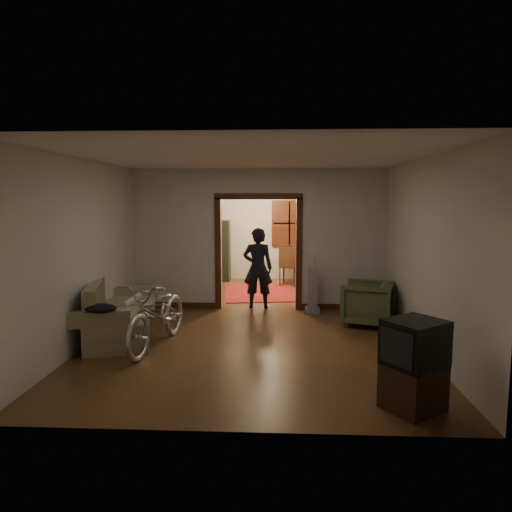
# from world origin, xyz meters

# --- Properties ---
(floor) EXTENTS (5.00, 8.50, 0.01)m
(floor) POSITION_xyz_m (0.00, 0.00, 0.00)
(floor) COLOR #3F2614
(floor) RESTS_ON ground
(ceiling) EXTENTS (5.00, 8.50, 0.01)m
(ceiling) POSITION_xyz_m (0.00, 0.00, 2.80)
(ceiling) COLOR white
(ceiling) RESTS_ON floor
(wall_back) EXTENTS (5.00, 0.02, 2.80)m
(wall_back) POSITION_xyz_m (0.00, 4.25, 1.40)
(wall_back) COLOR beige
(wall_back) RESTS_ON floor
(wall_left) EXTENTS (0.02, 8.50, 2.80)m
(wall_left) POSITION_xyz_m (-2.50, 0.00, 1.40)
(wall_left) COLOR beige
(wall_left) RESTS_ON floor
(wall_right) EXTENTS (0.02, 8.50, 2.80)m
(wall_right) POSITION_xyz_m (2.50, 0.00, 1.40)
(wall_right) COLOR beige
(wall_right) RESTS_ON floor
(partition_wall) EXTENTS (5.00, 0.14, 2.80)m
(partition_wall) POSITION_xyz_m (0.00, 0.75, 1.40)
(partition_wall) COLOR beige
(partition_wall) RESTS_ON floor
(door_casing) EXTENTS (1.74, 0.20, 2.32)m
(door_casing) POSITION_xyz_m (0.00, 0.75, 1.10)
(door_casing) COLOR #3F1B0E
(door_casing) RESTS_ON floor
(far_window) EXTENTS (0.98, 0.06, 1.28)m
(far_window) POSITION_xyz_m (0.70, 4.21, 1.55)
(far_window) COLOR black
(far_window) RESTS_ON wall_back
(chandelier) EXTENTS (0.24, 0.24, 0.24)m
(chandelier) POSITION_xyz_m (0.00, 2.50, 2.35)
(chandelier) COLOR #FFE0A5
(chandelier) RESTS_ON ceiling
(light_switch) EXTENTS (0.08, 0.01, 0.12)m
(light_switch) POSITION_xyz_m (1.05, 0.68, 1.25)
(light_switch) COLOR silver
(light_switch) RESTS_ON partition_wall
(sofa) EXTENTS (1.41, 2.18, 0.93)m
(sofa) POSITION_xyz_m (-2.14, -1.28, 0.46)
(sofa) COLOR #6A6D49
(sofa) RESTS_ON floor
(rolled_paper) EXTENTS (0.10, 0.80, 0.10)m
(rolled_paper) POSITION_xyz_m (-2.04, -0.98, 0.53)
(rolled_paper) COLOR beige
(rolled_paper) RESTS_ON sofa
(jacket) EXTENTS (0.45, 0.34, 0.13)m
(jacket) POSITION_xyz_m (-2.09, -2.19, 0.68)
(jacket) COLOR black
(jacket) RESTS_ON sofa
(bicycle) EXTENTS (0.96, 2.02, 1.02)m
(bicycle) POSITION_xyz_m (-1.39, -1.75, 0.51)
(bicycle) COLOR silver
(bicycle) RESTS_ON floor
(armchair) EXTENTS (1.06, 1.04, 0.77)m
(armchair) POSITION_xyz_m (1.96, -0.39, 0.38)
(armchair) COLOR #45532E
(armchair) RESTS_ON floor
(tv_stand) EXTENTS (0.73, 0.72, 0.49)m
(tv_stand) POSITION_xyz_m (1.81, -3.68, 0.25)
(tv_stand) COLOR black
(tv_stand) RESTS_ON floor
(crt_tv) EXTENTS (0.74, 0.73, 0.48)m
(crt_tv) POSITION_xyz_m (1.81, -3.68, 0.72)
(crt_tv) COLOR black
(crt_tv) RESTS_ON tv_stand
(vacuum) EXTENTS (0.32, 0.28, 0.89)m
(vacuum) POSITION_xyz_m (1.06, 0.40, 0.45)
(vacuum) COLOR gray
(vacuum) RESTS_ON floor
(person) EXTENTS (0.60, 0.39, 1.64)m
(person) POSITION_xyz_m (-0.02, 0.79, 0.82)
(person) COLOR black
(person) RESTS_ON floor
(oriental_rug) EXTENTS (1.96, 2.41, 0.02)m
(oriental_rug) POSITION_xyz_m (-0.03, 2.33, 0.01)
(oriental_rug) COLOR maroon
(oriental_rug) RESTS_ON floor
(locker) EXTENTS (0.83, 0.47, 1.65)m
(locker) POSITION_xyz_m (-1.32, 3.91, 0.83)
(locker) COLOR black
(locker) RESTS_ON floor
(globe) EXTENTS (0.28, 0.28, 0.28)m
(globe) POSITION_xyz_m (-1.32, 3.91, 1.94)
(globe) COLOR #1E5972
(globe) RESTS_ON locker
(desk) EXTENTS (0.95, 0.58, 0.68)m
(desk) POSITION_xyz_m (0.96, 3.78, 0.34)
(desk) COLOR #341D11
(desk) RESTS_ON floor
(desk_chair) EXTENTS (0.49, 0.49, 1.00)m
(desk_chair) POSITION_xyz_m (0.63, 3.30, 0.50)
(desk_chair) COLOR #341D11
(desk_chair) RESTS_ON floor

